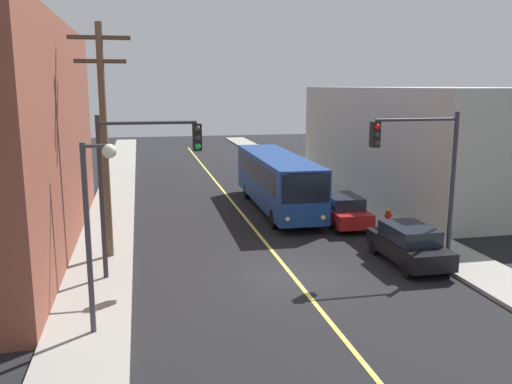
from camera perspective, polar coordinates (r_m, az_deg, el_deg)
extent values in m
plane|color=black|center=(21.01, 3.93, -8.88)|extent=(120.00, 120.00, 0.00)
cube|color=gray|center=(29.87, -15.08, -3.03)|extent=(2.50, 90.00, 0.15)
cube|color=gray|center=(32.44, 11.42, -1.76)|extent=(2.50, 90.00, 0.15)
cube|color=#D8CC4C|center=(35.15, -2.80, -0.68)|extent=(0.16, 60.00, 0.01)
cube|color=black|center=(25.87, -18.51, -1.92)|extent=(0.06, 14.35, 1.30)
cube|color=black|center=(25.37, -18.95, 5.14)|extent=(0.06, 14.35, 1.30)
cube|color=black|center=(25.27, -19.42, 12.37)|extent=(0.06, 14.35, 1.30)
cube|color=#B2B2A8|center=(39.37, 18.62, 5.21)|extent=(12.00, 22.51, 7.05)
cube|color=black|center=(36.94, 10.44, 2.24)|extent=(0.06, 15.76, 1.30)
cube|color=black|center=(36.59, 10.62, 7.20)|extent=(0.06, 15.76, 1.30)
cube|color=navy|center=(31.72, 2.17, 1.39)|extent=(2.72, 12.04, 2.75)
cube|color=black|center=(25.94, 5.24, 0.35)|extent=(2.35, 0.11, 1.40)
cube|color=black|center=(37.41, 0.05, 3.85)|extent=(2.30, 0.11, 1.10)
cube|color=black|center=(31.37, -0.05, 2.26)|extent=(0.21, 10.20, 1.10)
cube|color=black|center=(31.95, 4.37, 2.39)|extent=(0.21, 10.20, 1.10)
cube|color=orange|center=(25.84, 5.26, 1.66)|extent=(1.79, 0.09, 0.30)
sphere|color=#F9D872|center=(25.98, 3.32, -2.88)|extent=(0.24, 0.24, 0.24)
sphere|color=#F9D872|center=(26.47, 7.07, -2.69)|extent=(0.24, 0.24, 0.24)
cylinder|color=black|center=(27.73, 1.90, -2.82)|extent=(0.31, 1.00, 1.00)
cylinder|color=black|center=(28.32, 6.34, -2.59)|extent=(0.31, 1.00, 1.00)
cylinder|color=black|center=(35.10, -0.95, 0.14)|extent=(0.31, 1.00, 1.00)
cylinder|color=black|center=(35.56, 2.62, 0.28)|extent=(0.31, 1.00, 1.00)
cube|color=black|center=(23.05, 15.70, -5.70)|extent=(1.80, 4.40, 0.70)
cube|color=black|center=(22.87, 15.78, -4.14)|extent=(1.62, 2.47, 0.60)
cylinder|color=black|center=(21.53, 15.61, -7.87)|extent=(0.22, 0.64, 0.64)
cylinder|color=black|center=(22.30, 19.28, -7.43)|extent=(0.22, 0.64, 0.64)
cylinder|color=black|center=(24.09, 12.31, -5.68)|extent=(0.22, 0.64, 0.64)
cylinder|color=black|center=(24.78, 15.69, -5.37)|extent=(0.22, 0.64, 0.64)
cube|color=maroon|center=(28.51, 9.05, -2.22)|extent=(1.92, 4.45, 0.70)
cube|color=black|center=(28.37, 9.09, -0.94)|extent=(1.69, 2.51, 0.60)
cylinder|color=black|center=(26.97, 8.48, -3.74)|extent=(0.24, 0.65, 0.64)
cylinder|color=black|center=(27.52, 11.64, -3.55)|extent=(0.24, 0.65, 0.64)
cylinder|color=black|center=(29.73, 6.61, -2.29)|extent=(0.24, 0.65, 0.64)
cylinder|color=black|center=(30.23, 9.52, -2.15)|extent=(0.24, 0.65, 0.64)
cylinder|color=brown|center=(22.84, -15.59, 4.94)|extent=(0.28, 0.28, 9.45)
cube|color=#4C3D2D|center=(22.80, -16.15, 15.30)|extent=(2.40, 0.16, 0.16)
cube|color=#4C3D2D|center=(22.75, -16.02, 13.04)|extent=(2.00, 0.16, 0.16)
cylinder|color=#2D2D33|center=(20.45, -15.86, -0.66)|extent=(0.18, 0.18, 6.00)
cylinder|color=#2D2D33|center=(20.05, -11.24, 7.12)|extent=(3.50, 0.12, 0.12)
cube|color=black|center=(20.20, -6.19, 5.73)|extent=(0.32, 0.36, 1.00)
sphere|color=#2D2D2D|center=(19.98, -6.16, 6.59)|extent=(0.22, 0.22, 0.22)
sphere|color=#2D2D2D|center=(20.01, -6.14, 5.68)|extent=(0.22, 0.22, 0.22)
sphere|color=green|center=(20.04, -6.12, 4.77)|extent=(0.22, 0.22, 0.22)
cylinder|color=#2D2D33|center=(23.68, 19.90, 0.66)|extent=(0.18, 0.18, 6.00)
cylinder|color=#2D2D33|center=(22.49, 16.53, 7.29)|extent=(3.50, 0.12, 0.12)
cube|color=black|center=(21.75, 12.37, 5.92)|extent=(0.32, 0.36, 1.00)
sphere|color=red|center=(21.55, 12.62, 6.72)|extent=(0.22, 0.22, 0.22)
sphere|color=#2D2D2D|center=(21.58, 12.58, 5.87)|extent=(0.22, 0.22, 0.22)
sphere|color=#2D2D2D|center=(21.61, 12.54, 5.03)|extent=(0.22, 0.22, 0.22)
cylinder|color=#38383D|center=(16.03, -17.19, -4.85)|extent=(0.16, 0.16, 5.50)
cylinder|color=#38383D|center=(15.50, -16.46, 4.66)|extent=(0.70, 0.10, 0.10)
sphere|color=#EAE5C6|center=(15.50, -15.13, 4.17)|extent=(0.40, 0.40, 0.40)
cylinder|color=red|center=(28.84, 13.69, -2.59)|extent=(0.26, 0.26, 0.70)
sphere|color=gold|center=(28.76, 13.73, -1.88)|extent=(0.24, 0.24, 0.24)
cylinder|color=red|center=(28.75, 13.41, -2.42)|extent=(0.12, 0.10, 0.10)
cylinder|color=red|center=(28.89, 13.99, -2.38)|extent=(0.12, 0.10, 0.10)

